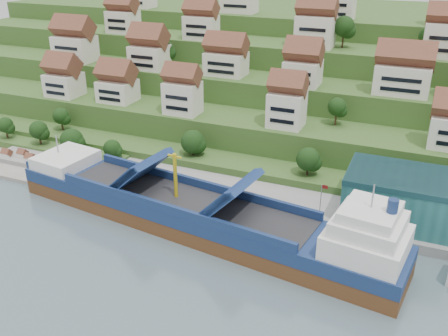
% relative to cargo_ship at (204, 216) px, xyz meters
% --- Properties ---
extents(ground, '(300.00, 300.00, 0.00)m').
position_rel_cargo_ship_xyz_m(ground, '(3.37, 0.26, -3.56)').
color(ground, slate).
rests_on(ground, ground).
extents(quay, '(180.00, 14.00, 2.20)m').
position_rel_cargo_ship_xyz_m(quay, '(23.37, 15.26, -2.46)').
color(quay, gray).
rests_on(quay, ground).
extents(pebble_beach, '(45.00, 20.00, 1.00)m').
position_rel_cargo_ship_xyz_m(pebble_beach, '(-54.63, 12.26, -3.06)').
color(pebble_beach, gray).
rests_on(pebble_beach, ground).
extents(hillside, '(260.00, 128.00, 31.00)m').
position_rel_cargo_ship_xyz_m(hillside, '(3.37, 103.81, 7.10)').
color(hillside, '#2D4C1E').
rests_on(hillside, ground).
extents(hillside_village, '(160.47, 61.35, 29.51)m').
position_rel_cargo_ship_xyz_m(hillside_village, '(6.91, 61.89, 21.28)').
color(hillside_village, white).
rests_on(hillside_village, ground).
extents(hillside_trees, '(135.97, 62.94, 31.73)m').
position_rel_cargo_ship_xyz_m(hillside_trees, '(-16.44, 44.19, 12.66)').
color(hillside_trees, '#1A3C14').
rests_on(hillside_trees, ground).
extents(flagpole, '(1.28, 0.16, 8.00)m').
position_rel_cargo_ship_xyz_m(flagpole, '(21.49, 10.26, 3.32)').
color(flagpole, gray).
rests_on(flagpole, quay).
extents(beach_huts, '(14.40, 3.70, 2.20)m').
position_rel_cargo_ship_xyz_m(beach_huts, '(-56.63, 11.01, -1.46)').
color(beach_huts, white).
rests_on(beach_huts, pebble_beach).
extents(cargo_ship, '(86.57, 24.41, 19.07)m').
position_rel_cargo_ship_xyz_m(cargo_ship, '(0.00, 0.00, 0.00)').
color(cargo_ship, '#57341A').
rests_on(cargo_ship, ground).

